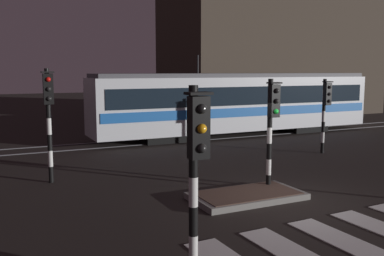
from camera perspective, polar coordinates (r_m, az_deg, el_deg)
name	(u,v)px	position (r m, az deg, el deg)	size (l,w,h in m)	color
ground_plane	(287,202)	(11.68, 12.46, -9.44)	(120.00, 120.00, 0.00)	black
rail_near	(154,144)	(20.18, -5.03, -2.08)	(80.00, 0.12, 0.03)	#59595E
rail_far	(144,139)	(21.51, -6.37, -1.49)	(80.00, 0.12, 0.03)	#59595E
traffic_island	(247,196)	(11.70, 7.24, -8.83)	(2.96, 1.58, 0.18)	slate
traffic_light_corner_far_left	(49,108)	(13.51, -18.36, 2.48)	(0.36, 0.42, 3.45)	black
traffic_light_median_centre	(272,118)	(12.17, 10.47, 1.32)	(0.36, 0.42, 3.16)	black
traffic_light_corner_far_right	(326,105)	(18.40, 17.19, 2.95)	(0.36, 0.42, 3.05)	black
traffic_light_corner_near_left	(196,160)	(6.32, 0.54, -4.19)	(0.36, 0.42, 3.17)	black
tram	(237,102)	(22.77, 6.01, 3.40)	(15.58, 2.58, 4.15)	silver
building_backdrop	(271,34)	(35.46, 10.41, 12.03)	(16.46, 8.00, 12.45)	#42382D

